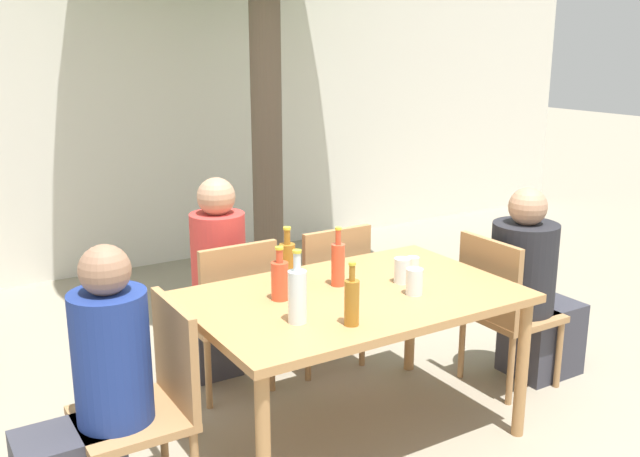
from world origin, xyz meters
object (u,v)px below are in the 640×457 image
(patio_chair_0, at_px, (151,396))
(patio_chair_3, at_px, (327,289))
(dining_table_front, at_px, (353,308))
(drinking_glass_0, at_px, (414,282))
(drinking_glass_1, at_px, (413,265))
(person_seated_1, at_px, (531,294))
(soda_bottle_1, at_px, (338,263))
(drinking_glass_2, at_px, (402,271))
(patio_chair_2, at_px, (231,309))
(water_bottle_3, at_px, (297,295))
(person_seated_0, at_px, (93,407))
(person_seated_2, at_px, (214,290))
(patio_chair_1, at_px, (502,304))
(amber_bottle_2, at_px, (352,301))
(soda_bottle_0, at_px, (280,279))
(amber_bottle_4, at_px, (287,263))

(patio_chair_0, xyz_separation_m, patio_chair_3, (1.31, 0.73, 0.00))
(dining_table_front, bearing_deg, patio_chair_3, 67.00)
(drinking_glass_0, distance_m, drinking_glass_1, 0.33)
(person_seated_1, relative_size, drinking_glass_1, 13.70)
(soda_bottle_1, bearing_deg, patio_chair_0, -172.45)
(drinking_glass_2, bearing_deg, patio_chair_2, 129.47)
(patio_chair_0, relative_size, soda_bottle_1, 3.00)
(person_seated_1, xyz_separation_m, water_bottle_3, (-1.64, -0.17, 0.37))
(dining_table_front, height_order, drinking_glass_0, drinking_glass_0)
(water_bottle_3, bearing_deg, patio_chair_0, 163.77)
(patio_chair_0, distance_m, person_seated_0, 0.24)
(soda_bottle_1, distance_m, water_bottle_3, 0.51)
(person_seated_2, bearing_deg, water_bottle_3, 85.17)
(person_seated_0, xyz_separation_m, drinking_glass_2, (1.53, -0.00, 0.30))
(patio_chair_1, distance_m, water_bottle_3, 1.47)
(patio_chair_1, distance_m, amber_bottle_2, 1.32)
(patio_chair_2, xyz_separation_m, soda_bottle_0, (-0.03, -0.62, 0.36))
(patio_chair_2, relative_size, drinking_glass_1, 10.62)
(amber_bottle_2, bearing_deg, patio_chair_0, 157.79)
(soda_bottle_1, height_order, amber_bottle_4, same)
(person_seated_0, distance_m, amber_bottle_2, 1.12)
(soda_bottle_1, distance_m, amber_bottle_4, 0.25)
(drinking_glass_1, height_order, drinking_glass_2, drinking_glass_2)
(dining_table_front, xyz_separation_m, drinking_glass_1, (0.44, 0.10, 0.12))
(drinking_glass_1, bearing_deg, patio_chair_1, -9.66)
(patio_chair_3, bearing_deg, soda_bottle_0, 43.80)
(patio_chair_0, height_order, drinking_glass_1, patio_chair_0)
(soda_bottle_0, relative_size, drinking_glass_2, 2.03)
(person_seated_1, relative_size, drinking_glass_2, 9.08)
(amber_bottle_2, relative_size, drinking_glass_2, 2.21)
(drinking_glass_2, bearing_deg, person_seated_1, 0.15)
(patio_chair_1, relative_size, drinking_glass_1, 10.62)
(patio_chair_0, bearing_deg, amber_bottle_4, 108.58)
(drinking_glass_0, bearing_deg, amber_bottle_2, -161.47)
(patio_chair_3, distance_m, drinking_glass_2, 0.79)
(person_seated_0, distance_m, drinking_glass_0, 1.52)
(patio_chair_1, bearing_deg, drinking_glass_2, 90.19)
(dining_table_front, relative_size, amber_bottle_2, 5.56)
(dining_table_front, xyz_separation_m, drinking_glass_0, (0.24, -0.16, 0.14))
(patio_chair_0, bearing_deg, drinking_glass_1, 93.83)
(dining_table_front, height_order, patio_chair_0, patio_chair_0)
(patio_chair_1, height_order, person_seated_2, person_seated_2)
(dining_table_front, distance_m, patio_chair_2, 0.81)
(patio_chair_2, distance_m, drinking_glass_1, 1.02)
(patio_chair_1, bearing_deg, amber_bottle_4, 77.53)
(person_seated_2, distance_m, soda_bottle_1, 0.94)
(patio_chair_0, bearing_deg, patio_chair_1, 90.00)
(person_seated_0, distance_m, soda_bottle_1, 1.29)
(patio_chair_1, xyz_separation_m, drinking_glass_2, (-0.71, -0.00, 0.32))
(person_seated_0, height_order, amber_bottle_4, person_seated_0)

